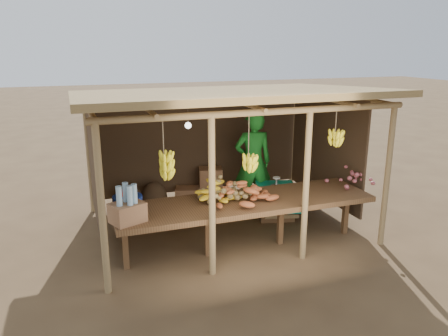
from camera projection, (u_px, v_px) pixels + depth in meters
name	position (u px, v px, depth m)	size (l,w,h in m)	color
ground	(224.00, 226.00, 7.60)	(60.00, 60.00, 0.00)	brown
stall_structure	(225.00, 118.00, 7.01)	(4.70, 3.50, 2.43)	olive
counter	(245.00, 204.00, 6.54)	(3.90, 1.05, 0.80)	brown
potato_heap	(225.00, 189.00, 6.47)	(0.88, 0.53, 0.36)	olive
sweet_potato_heap	(241.00, 192.00, 6.34)	(1.01, 0.61, 0.36)	#AD562C
onion_heap	(351.00, 176.00, 7.14)	(0.73, 0.44, 0.35)	#BA5A62
banana_pile	(215.00, 190.00, 6.45)	(0.67, 0.40, 0.35)	yellow
tomato_basin	(127.00, 200.00, 6.28)	(0.43, 0.43, 0.22)	navy
bottle_box	(127.00, 208.00, 5.67)	(0.51, 0.46, 0.52)	#8A5E3E
vendor	(253.00, 162.00, 8.06)	(0.69, 0.46, 1.91)	#1B7B23
tarp_crate	(276.00, 200.00, 7.89)	(0.80, 0.74, 0.81)	brown
carton_stack	(203.00, 189.00, 8.58)	(1.01, 0.46, 0.70)	#8A5E3E
burlap_sacks	(142.00, 198.00, 8.13)	(0.96, 0.50, 0.68)	#463220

